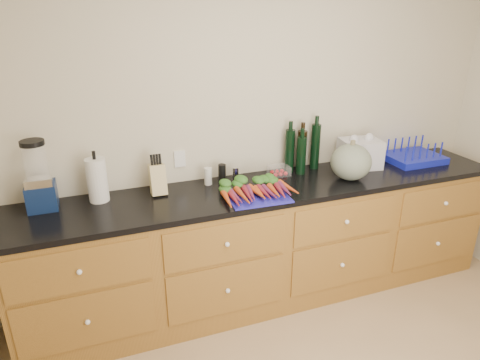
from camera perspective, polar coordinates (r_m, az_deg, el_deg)
name	(u,v)px	position (r m, az deg, el deg)	size (l,w,h in m)	color
wall_back	(255,126)	(3.27, 2.05, 7.17)	(4.10, 0.05, 2.60)	beige
cabinets	(270,245)	(3.32, 4.02, -8.58)	(3.60, 0.64, 0.90)	brown
countertop	(271,188)	(3.11, 4.22, -1.08)	(3.64, 0.62, 0.04)	black
cutting_board	(258,197)	(2.90, 2.35, -2.25)	(0.41, 0.31, 0.01)	#2220AA
carrots	(255,190)	(2.92, 2.08, -1.40)	(0.49, 0.33, 0.06)	#C94817
squash	(351,162)	(3.27, 14.57, 2.34)	(0.30, 0.30, 0.27)	#5E6A59
blender_appliance	(39,180)	(2.95, -25.25, 0.03)	(0.18, 0.18, 0.45)	#0F2047
paper_towel	(97,180)	(2.95, -18.51, -0.02)	(0.13, 0.13, 0.29)	silver
knife_block	(158,180)	(2.98, -10.91, 0.06)	(0.10, 0.10, 0.21)	tan
grinder_salt	(208,176)	(3.10, -4.28, 0.51)	(0.06, 0.06, 0.13)	silver
grinder_pepper	(222,174)	(3.12, -2.40, 0.87)	(0.06, 0.06, 0.14)	black
canister_chrome	(236,174)	(3.16, -0.59, 0.80)	(0.05, 0.05, 0.10)	silver
tomato_box	(279,171)	(3.29, 5.21, 1.24)	(0.15, 0.12, 0.07)	white
bottles	(302,151)	(3.37, 8.30, 3.91)	(0.30, 0.15, 0.36)	black
grocery_bag	(360,153)	(3.56, 15.70, 3.43)	(0.31, 0.24, 0.22)	silver
dish_rack	(413,156)	(3.86, 22.08, 2.97)	(0.44, 0.36, 0.18)	#141DAF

